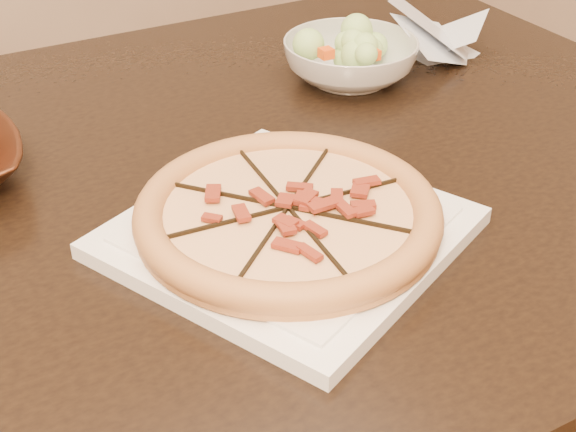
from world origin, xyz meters
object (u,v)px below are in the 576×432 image
plate (288,232)px  pizza (288,213)px  salad_bowl (350,60)px  dining_table (160,250)px

plate → pizza: 0.02m
salad_bowl → dining_table: bearing=-158.6°
dining_table → salad_bowl: size_ratio=7.94×
pizza → plate: bearing=-25.0°
pizza → salad_bowl: size_ratio=1.62×
dining_table → salad_bowl: (0.36, 0.14, 0.12)m
dining_table → pizza: (0.08, -0.17, 0.12)m
pizza → dining_table: bearing=116.2°
plate → salad_bowl: salad_bowl is taller
pizza → salad_bowl: bearing=48.0°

